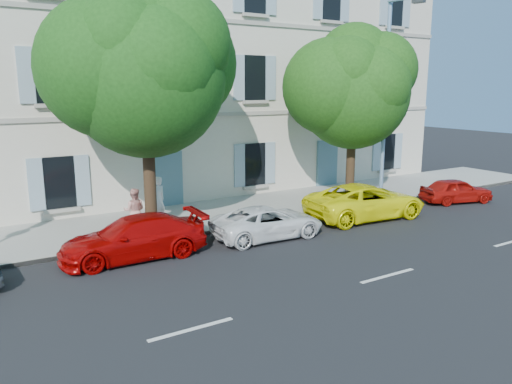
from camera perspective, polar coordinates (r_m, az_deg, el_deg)
ground at (r=17.45m, az=5.24°, el=-5.43°), size 90.00×90.00×0.00m
sidewalk at (r=21.01m, az=-2.07°, el=-2.18°), size 36.00×4.50×0.15m
kerb at (r=19.22m, az=1.15°, el=-3.50°), size 36.00×0.16×0.16m
building at (r=25.55m, az=-8.77°, el=13.59°), size 28.00×7.00×12.00m
car_red_coupe at (r=15.82m, az=-13.82°, el=-5.10°), size 4.54×1.97×1.30m
car_white_coupe at (r=17.45m, az=1.35°, el=-3.47°), size 4.11×2.06×1.12m
car_yellow_supercar at (r=20.51m, az=12.41°, el=-1.02°), size 5.21×2.75×1.39m
car_red_hatchback at (r=24.53m, az=21.91°, el=0.17°), size 3.55×2.19×1.13m
tree_left at (r=17.31m, az=-12.56°, el=12.65°), size 5.36×5.36×8.30m
tree_right at (r=22.33m, az=11.06°, el=10.99°), size 4.82×4.82×7.43m
street_lamp at (r=22.71m, az=14.94°, el=11.11°), size 0.42×1.85×8.60m
pedestrian_a at (r=19.01m, az=-11.16°, el=-0.92°), size 0.76×0.62×1.78m
pedestrian_b at (r=18.00m, az=-13.73°, el=-2.08°), size 0.96×0.89×1.59m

